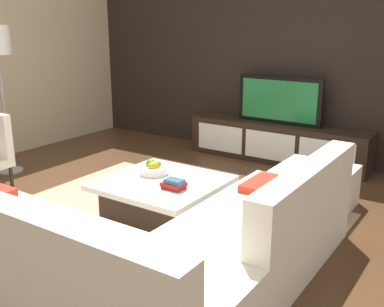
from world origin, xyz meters
The scene contains 10 objects.
ground_plane centered at (0.00, 0.00, 0.00)m, with size 14.00×14.00×0.00m, color #4C301C.
feature_wall_back centered at (0.00, 2.70, 1.40)m, with size 6.40×0.12×2.80m, color black.
area_rug centered at (-0.10, 0.00, 0.01)m, with size 2.98×2.43×0.01m, color tan.
media_console centered at (0.00, 2.40, 0.25)m, with size 2.36×0.47×0.50m.
television centered at (0.00, 2.40, 0.80)m, with size 1.11×0.06×0.60m.
sectional_couch centered at (0.52, -0.85, 0.29)m, with size 2.40×2.42×0.82m.
coffee_table centered at (-0.10, 0.10, 0.20)m, with size 1.02×1.00×0.38m.
ottoman centered at (0.94, 1.16, 0.20)m, with size 0.70×0.70×0.40m, color silver.
fruit_bowl centered at (-0.28, 0.20, 0.43)m, with size 0.28×0.28×0.14m.
book_stack centered at (0.12, -0.02, 0.42)m, with size 0.19×0.15×0.09m.
Camera 1 is at (2.29, -2.96, 1.75)m, focal length 42.72 mm.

